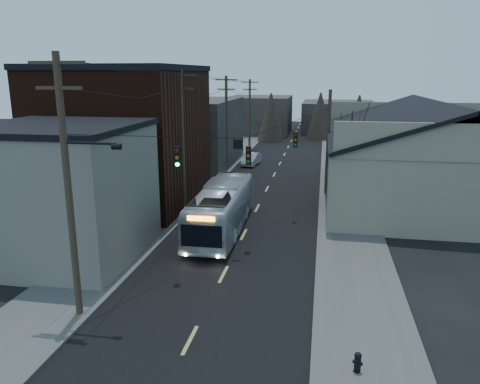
{
  "coord_description": "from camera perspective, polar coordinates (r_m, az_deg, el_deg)",
  "views": [
    {
      "loc": [
        4.59,
        -13.04,
        9.72
      ],
      "look_at": [
        -0.05,
        12.96,
        3.0
      ],
      "focal_mm": 35.0,
      "sensor_mm": 36.0,
      "label": 1
    }
  ],
  "objects": [
    {
      "name": "building_far_right",
      "position": [
        83.38,
        11.88,
        9.01
      ],
      "size": [
        12.0,
        14.0,
        5.0
      ],
      "primitive_type": "cube",
      "color": "#302A26",
      "rests_on": "ground"
    },
    {
      "name": "utility_lines",
      "position": [
        38.27,
        -1.59,
        7.12
      ],
      "size": [
        11.24,
        45.28,
        10.5
      ],
      "color": "#382B1E",
      "rests_on": "ground"
    },
    {
      "name": "building_clapboard",
      "position": [
        26.63,
        -20.93,
        -0.19
      ],
      "size": [
        8.0,
        8.0,
        7.0
      ],
      "primitive_type": "cube",
      "color": "#6C655A",
      "rests_on": "ground"
    },
    {
      "name": "sidewalk_right",
      "position": [
        44.15,
        12.34,
        1.31
      ],
      "size": [
        4.0,
        110.0,
        0.12
      ],
      "primitive_type": "cube",
      "color": "#474744",
      "rests_on": "ground"
    },
    {
      "name": "sidewalk_left",
      "position": [
        45.48,
        -4.24,
        1.98
      ],
      "size": [
        4.0,
        110.0,
        0.12
      ],
      "primitive_type": "cube",
      "color": "#474744",
      "rests_on": "ground"
    },
    {
      "name": "building_far_left",
      "position": [
        79.04,
        2.4,
        9.39
      ],
      "size": [
        10.0,
        12.0,
        6.0
      ],
      "primitive_type": "cube",
      "color": "#302A26",
      "rests_on": "ground"
    },
    {
      "name": "fire_hydrant",
      "position": [
        16.84,
        14.15,
        -19.38
      ],
      "size": [
        0.35,
        0.25,
        0.72
      ],
      "rotation": [
        0.0,
        0.0,
        -0.42
      ],
      "color": "black",
      "rests_on": "sidewalk_right"
    },
    {
      "name": "parked_car",
      "position": [
        50.89,
        1.37,
        4.02
      ],
      "size": [
        1.85,
        4.11,
        1.31
      ],
      "primitive_type": "imported",
      "rotation": [
        0.0,
        0.0,
        -0.12
      ],
      "color": "#A0A2A8",
      "rests_on": "ground"
    },
    {
      "name": "road_surface",
      "position": [
        44.36,
        3.93,
        1.6
      ],
      "size": [
        9.0,
        110.0,
        0.02
      ],
      "primitive_type": "cube",
      "color": "black",
      "rests_on": "ground"
    },
    {
      "name": "bare_tree",
      "position": [
        33.65,
        13.22,
        3.42
      ],
      "size": [
        0.4,
        0.4,
        7.2
      ],
      "primitive_type": "cone",
      "color": "black",
      "rests_on": "ground"
    },
    {
      "name": "bus",
      "position": [
        29.29,
        -2.28,
        -2.03
      ],
      "size": [
        2.73,
        10.83,
        3.0
      ],
      "primitive_type": "imported",
      "rotation": [
        0.0,
        0.0,
        3.16
      ],
      "color": "#B0B7BC",
      "rests_on": "ground"
    },
    {
      "name": "ground",
      "position": [
        16.9,
        -8.12,
        -21.01
      ],
      "size": [
        160.0,
        160.0,
        0.0
      ],
      "primitive_type": "plane",
      "color": "black",
      "rests_on": "ground"
    },
    {
      "name": "building_brick",
      "position": [
        36.42,
        -13.69,
        6.43
      ],
      "size": [
        10.0,
        12.0,
        10.0
      ],
      "primitive_type": "cube",
      "color": "black",
      "rests_on": "ground"
    },
    {
      "name": "warehouse",
      "position": [
        39.58,
        22.23,
        2.99
      ],
      "size": [
        16.16,
        20.6,
        7.73
      ],
      "color": "gray",
      "rests_on": "ground"
    },
    {
      "name": "building_left_far",
      "position": [
        51.4,
        -5.93,
        7.25
      ],
      "size": [
        9.0,
        14.0,
        7.0
      ],
      "primitive_type": "cube",
      "color": "#302A26",
      "rests_on": "ground"
    }
  ]
}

